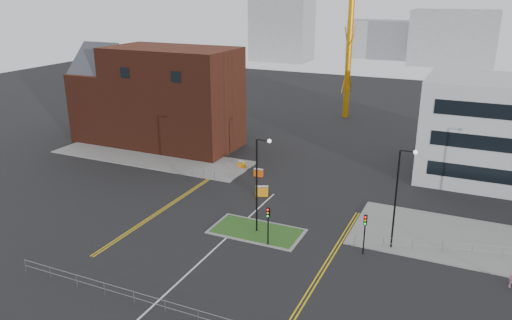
% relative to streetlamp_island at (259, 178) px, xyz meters
% --- Properties ---
extents(ground, '(200.00, 200.00, 0.00)m').
position_rel_streetlamp_island_xyz_m(ground, '(-2.22, -8.00, -5.41)').
color(ground, black).
rests_on(ground, ground).
extents(pavement_left, '(28.00, 8.00, 0.12)m').
position_rel_streetlamp_island_xyz_m(pavement_left, '(-22.22, 14.00, -5.35)').
color(pavement_left, slate).
rests_on(pavement_left, ground).
extents(pavement_right, '(24.00, 10.00, 0.12)m').
position_rel_streetlamp_island_xyz_m(pavement_right, '(19.78, 6.00, -5.35)').
color(pavement_right, slate).
rests_on(pavement_right, ground).
extents(island_kerb, '(8.60, 4.60, 0.08)m').
position_rel_streetlamp_island_xyz_m(island_kerb, '(-0.22, 0.00, -5.37)').
color(island_kerb, slate).
rests_on(island_kerb, ground).
extents(grass_island, '(8.00, 4.00, 0.12)m').
position_rel_streetlamp_island_xyz_m(grass_island, '(-0.22, 0.00, -5.35)').
color(grass_island, '#25551C').
rests_on(grass_island, ground).
extents(brick_building, '(24.20, 10.07, 14.24)m').
position_rel_streetlamp_island_xyz_m(brick_building, '(-25.19, 20.00, 1.44)').
color(brick_building, '#471D11').
rests_on(brick_building, ground).
extents(streetlamp_island, '(1.46, 0.36, 9.18)m').
position_rel_streetlamp_island_xyz_m(streetlamp_island, '(0.00, 0.00, 0.00)').
color(streetlamp_island, black).
rests_on(streetlamp_island, ground).
extents(streetlamp_right_near, '(1.46, 0.36, 9.18)m').
position_rel_streetlamp_island_xyz_m(streetlamp_right_near, '(12.00, 2.00, 0.00)').
color(streetlamp_right_near, black).
rests_on(streetlamp_right_near, ground).
extents(traffic_light_island, '(0.28, 0.33, 3.65)m').
position_rel_streetlamp_island_xyz_m(traffic_light_island, '(1.78, -2.02, -2.85)').
color(traffic_light_island, black).
rests_on(traffic_light_island, ground).
extents(traffic_light_right, '(0.28, 0.33, 3.65)m').
position_rel_streetlamp_island_xyz_m(traffic_light_right, '(9.78, -0.02, -2.85)').
color(traffic_light_right, black).
rests_on(traffic_light_right, ground).
extents(railing_front, '(24.05, 0.05, 1.10)m').
position_rel_streetlamp_island_xyz_m(railing_front, '(-2.22, -14.00, -4.63)').
color(railing_front, gray).
rests_on(railing_front, ground).
extents(railing_left, '(6.05, 0.05, 1.10)m').
position_rel_streetlamp_island_xyz_m(railing_left, '(-13.22, 10.00, -4.67)').
color(railing_left, gray).
rests_on(railing_left, ground).
extents(railing_right, '(19.05, 5.05, 1.10)m').
position_rel_streetlamp_island_xyz_m(railing_right, '(18.28, 3.50, -4.63)').
color(railing_right, gray).
rests_on(railing_right, ground).
extents(centre_line, '(0.15, 30.00, 0.01)m').
position_rel_streetlamp_island_xyz_m(centre_line, '(-2.22, -6.00, -5.41)').
color(centre_line, silver).
rests_on(centre_line, ground).
extents(yellow_left_a, '(0.12, 24.00, 0.01)m').
position_rel_streetlamp_island_xyz_m(yellow_left_a, '(-11.22, 2.00, -5.41)').
color(yellow_left_a, gold).
rests_on(yellow_left_a, ground).
extents(yellow_left_b, '(0.12, 24.00, 0.01)m').
position_rel_streetlamp_island_xyz_m(yellow_left_b, '(-10.92, 2.00, -5.41)').
color(yellow_left_b, gold).
rests_on(yellow_left_b, ground).
extents(yellow_right_a, '(0.12, 20.00, 0.01)m').
position_rel_streetlamp_island_xyz_m(yellow_right_a, '(7.28, -2.00, -5.41)').
color(yellow_right_a, gold).
rests_on(yellow_right_a, ground).
extents(yellow_right_b, '(0.12, 20.00, 0.01)m').
position_rel_streetlamp_island_xyz_m(yellow_right_b, '(7.58, -2.00, -5.41)').
color(yellow_right_b, gold).
rests_on(yellow_right_b, ground).
extents(skyline_a, '(18.00, 12.00, 22.00)m').
position_rel_streetlamp_island_xyz_m(skyline_a, '(-42.22, 112.00, 5.59)').
color(skyline_a, gray).
rests_on(skyline_a, ground).
extents(skyline_b, '(24.00, 12.00, 16.00)m').
position_rel_streetlamp_island_xyz_m(skyline_b, '(7.78, 122.00, 2.59)').
color(skyline_b, gray).
rests_on(skyline_b, ground).
extents(skyline_d, '(30.00, 12.00, 12.00)m').
position_rel_streetlamp_island_xyz_m(skyline_d, '(-10.22, 132.00, 0.59)').
color(skyline_d, gray).
rests_on(skyline_d, ground).
extents(barrier_left, '(1.17, 0.66, 0.93)m').
position_rel_streetlamp_island_xyz_m(barrier_left, '(-9.16, 15.14, -4.91)').
color(barrier_left, orange).
rests_on(barrier_left, ground).
extents(barrier_mid, '(1.15, 0.43, 0.95)m').
position_rel_streetlamp_island_xyz_m(barrier_mid, '(-6.05, 13.39, -4.90)').
color(barrier_mid, '#CE4E0B').
rests_on(barrier_mid, ground).
extents(barrier_right, '(1.42, 0.98, 1.14)m').
position_rel_streetlamp_island_xyz_m(barrier_right, '(-3.22, 8.00, -4.79)').
color(barrier_right, orange).
rests_on(barrier_right, ground).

